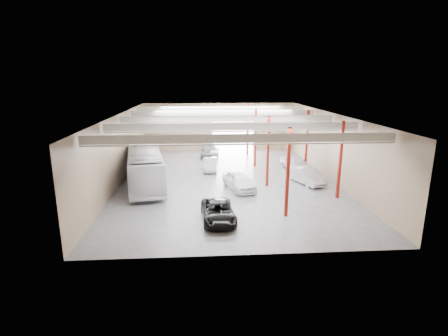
{
  "coord_description": "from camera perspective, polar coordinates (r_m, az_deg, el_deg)",
  "views": [
    {
      "loc": [
        -2.77,
        -35.27,
        10.51
      ],
      "look_at": [
        -0.6,
        -3.1,
        2.2
      ],
      "focal_mm": 28.0,
      "sensor_mm": 36.0,
      "label": 1
    }
  ],
  "objects": [
    {
      "name": "car_row_b",
      "position": [
        40.96,
        -2.28,
        0.63
      ],
      "size": [
        1.74,
        4.48,
        1.46
      ],
      "primitive_type": "imported",
      "rotation": [
        0.0,
        0.0,
        -0.05
      ],
      "color": "#B5B5BA",
      "rests_on": "ground"
    },
    {
      "name": "car_right_far",
      "position": [
        41.76,
        11.63,
        0.75
      ],
      "size": [
        3.22,
        5.24,
        1.67
      ],
      "primitive_type": "imported",
      "rotation": [
        0.0,
        0.0,
        0.28
      ],
      "color": "silver",
      "rests_on": "ground"
    },
    {
      "name": "car_right_near",
      "position": [
        36.84,
        13.24,
        -1.21
      ],
      "size": [
        3.26,
        5.17,
        1.61
      ],
      "primitive_type": "imported",
      "rotation": [
        0.0,
        0.0,
        0.35
      ],
      "color": "silver",
      "rests_on": "ground"
    },
    {
      "name": "black_sedan",
      "position": [
        26.57,
        -0.95,
        -7.17
      ],
      "size": [
        2.68,
        5.32,
        1.44
      ],
      "primitive_type": "imported",
      "rotation": [
        0.0,
        0.0,
        0.06
      ],
      "color": "black",
      "rests_on": "ground"
    },
    {
      "name": "car_row_c",
      "position": [
        48.26,
        -2.31,
        2.87
      ],
      "size": [
        2.85,
        5.9,
        1.66
      ],
      "primitive_type": "imported",
      "rotation": [
        0.0,
        0.0,
        -0.1
      ],
      "color": "slate",
      "rests_on": "ground"
    },
    {
      "name": "depot_shell",
      "position": [
        36.29,
        0.78,
        5.68
      ],
      "size": [
        22.12,
        32.12,
        7.06
      ],
      "color": "#4B4B50",
      "rests_on": "ground"
    },
    {
      "name": "coach_bus",
      "position": [
        36.44,
        -12.79,
        0.41
      ],
      "size": [
        5.56,
        13.92,
        3.78
      ],
      "primitive_type": "imported",
      "rotation": [
        0.0,
        0.0,
        0.18
      ],
      "color": "silver",
      "rests_on": "ground"
    },
    {
      "name": "car_row_a",
      "position": [
        33.87,
        2.44,
        -2.12
      ],
      "size": [
        3.34,
        5.39,
        1.71
      ],
      "primitive_type": "imported",
      "rotation": [
        0.0,
        0.0,
        0.28
      ],
      "color": "white",
      "rests_on": "ground"
    }
  ]
}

